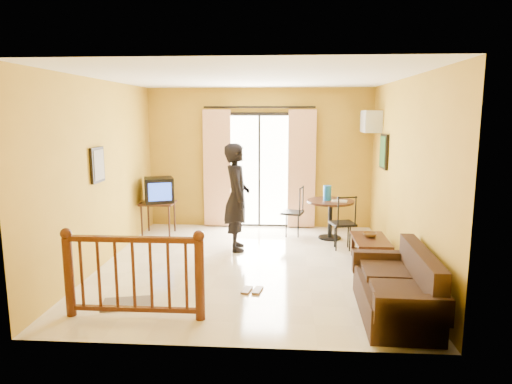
# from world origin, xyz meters

# --- Properties ---
(ground) EXTENTS (5.00, 5.00, 0.00)m
(ground) POSITION_xyz_m (0.00, 0.00, 0.00)
(ground) COLOR beige
(ground) RESTS_ON ground
(room_shell) EXTENTS (5.00, 5.00, 5.00)m
(room_shell) POSITION_xyz_m (0.00, 0.00, 1.70)
(room_shell) COLOR white
(room_shell) RESTS_ON ground
(balcony_door) EXTENTS (2.25, 0.14, 2.46)m
(balcony_door) POSITION_xyz_m (0.00, 2.43, 1.19)
(balcony_door) COLOR black
(balcony_door) RESTS_ON ground
(tv_table) EXTENTS (0.63, 0.52, 0.63)m
(tv_table) POSITION_xyz_m (-1.90, 1.73, 0.55)
(tv_table) COLOR black
(tv_table) RESTS_ON ground
(television) EXTENTS (0.65, 0.62, 0.47)m
(television) POSITION_xyz_m (-1.87, 1.72, 0.86)
(television) COLOR black
(television) RESTS_ON tv_table
(picture_left) EXTENTS (0.05, 0.42, 0.52)m
(picture_left) POSITION_xyz_m (-2.22, -0.20, 1.55)
(picture_left) COLOR black
(picture_left) RESTS_ON room_shell
(dining_table) EXTENTS (0.86, 0.86, 0.72)m
(dining_table) POSITION_xyz_m (1.36, 1.62, 0.57)
(dining_table) COLOR black
(dining_table) RESTS_ON ground
(water_jug) EXTENTS (0.15, 0.15, 0.27)m
(water_jug) POSITION_xyz_m (1.30, 1.65, 0.86)
(water_jug) COLOR #1358B2
(water_jug) RESTS_ON dining_table
(serving_tray) EXTENTS (0.31, 0.24, 0.02)m
(serving_tray) POSITION_xyz_m (1.51, 1.52, 0.73)
(serving_tray) COLOR beige
(serving_tray) RESTS_ON dining_table
(dining_chairs) EXTENTS (1.33, 1.30, 0.95)m
(dining_chairs) POSITION_xyz_m (1.09, 1.35, 0.00)
(dining_chairs) COLOR black
(dining_chairs) RESTS_ON ground
(air_conditioner) EXTENTS (0.31, 0.60, 0.40)m
(air_conditioner) POSITION_xyz_m (2.09, 1.95, 2.15)
(air_conditioner) COLOR silver
(air_conditioner) RESTS_ON room_shell
(botanical_print) EXTENTS (0.05, 0.50, 0.60)m
(botanical_print) POSITION_xyz_m (2.22, 1.30, 1.65)
(botanical_print) COLOR black
(botanical_print) RESTS_ON room_shell
(coffee_table) EXTENTS (0.51, 0.92, 0.41)m
(coffee_table) POSITION_xyz_m (1.85, 0.18, 0.27)
(coffee_table) COLOR black
(coffee_table) RESTS_ON ground
(bowl) EXTENTS (0.23, 0.23, 0.07)m
(bowl) POSITION_xyz_m (1.85, 0.27, 0.44)
(bowl) COLOR brown
(bowl) RESTS_ON coffee_table
(sofa) EXTENTS (0.79, 1.64, 0.78)m
(sofa) POSITION_xyz_m (1.85, -1.64, 0.29)
(sofa) COLOR black
(sofa) RESTS_ON ground
(standing_person) EXTENTS (0.54, 0.73, 1.81)m
(standing_person) POSITION_xyz_m (-0.28, 0.82, 0.91)
(standing_person) COLOR black
(standing_person) RESTS_ON ground
(stair_balustrade) EXTENTS (1.63, 0.13, 1.04)m
(stair_balustrade) POSITION_xyz_m (-1.15, -1.90, 0.56)
(stair_balustrade) COLOR #471E0F
(stair_balustrade) RESTS_ON ground
(doormat) EXTENTS (0.67, 0.52, 0.02)m
(doormat) POSITION_xyz_m (-1.36, -1.56, 0.01)
(doormat) COLOR #63594F
(doormat) RESTS_ON ground
(sandals) EXTENTS (0.28, 0.26, 0.03)m
(sandals) POSITION_xyz_m (0.12, -1.04, 0.01)
(sandals) COLOR brown
(sandals) RESTS_ON ground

